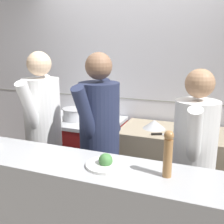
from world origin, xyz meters
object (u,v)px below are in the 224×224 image
Objects in this scene: mixing_bowl_steel at (154,124)px; chef_sous at (100,140)px; chef_head_cook at (44,130)px; plated_dish_appetiser at (106,163)px; chef_line at (193,161)px; stock_pot at (75,114)px; chefs_knife at (167,134)px; oven_range at (82,154)px; pepper_mill at (168,153)px.

mixing_bowl_steel is 0.79m from chef_sous.
chef_sous is at bearing -12.01° from chef_head_cook.
plated_dish_appetiser is at bearing -92.96° from mixing_bowl_steel.
chef_head_cook reaches higher than mixing_bowl_steel.
chef_line is (1.46, -0.07, -0.06)m from chef_head_cook.
stock_pot is 0.17× the size of chef_sous.
chefs_knife is at bearing 15.96° from chef_head_cook.
mixing_bowl_steel is 0.15× the size of chef_line.
chef_head_cook is (-1.15, -0.50, 0.06)m from chefs_knife.
chef_sous is 1.07× the size of chef_line.
chefs_knife is 0.23× the size of chef_line.
plated_dish_appetiser is (0.85, -1.26, 0.58)m from oven_range.
stock_pot is at bearing 154.47° from chef_line.
chef_line is (0.31, -0.57, -0.00)m from chefs_knife.
plated_dish_appetiser is at bearing -40.17° from chef_head_cook.
mixing_bowl_steel is (0.97, 0.04, -0.04)m from stock_pot.
chefs_knife is (0.17, -0.17, -0.04)m from mixing_bowl_steel.
plated_dish_appetiser is (-0.23, -1.09, 0.12)m from chefs_knife.
chef_head_cook is at bearing -156.74° from chefs_knife.
chef_sous reaches higher than plated_dish_appetiser.
pepper_mill is (0.18, -1.09, 0.26)m from chefs_knife.
plated_dish_appetiser is 0.43m from pepper_mill.
stock_pot is 0.92m from chef_sous.
chef_sous is at bearing -133.20° from chefs_knife.
pepper_mill is 0.59m from chef_line.
oven_range is at bearing 179.94° from mixing_bowl_steel.
chef_line is at bearing 75.95° from pepper_mill.
chef_sous is (-0.35, -0.71, 0.02)m from mixing_bowl_steel.
chef_line reaches higher than mixing_bowl_steel.
chef_sous is (0.64, -0.05, -0.00)m from chef_head_cook.
mixing_bowl_steel is at bearing -0.06° from oven_range.
mixing_bowl_steel is 1.19m from chef_head_cook.
oven_range is 1.64m from chef_line.
chef_head_cook is at bearing -179.12° from chef_sous.
chefs_knife is (1.09, -0.17, 0.46)m from oven_range.
stock_pot is 1.19× the size of mixing_bowl_steel.
chef_sous is (0.57, -0.72, 0.52)m from oven_range.
chef_head_cook is at bearing 147.13° from plated_dish_appetiser.
chefs_knife is (1.14, -0.12, -0.08)m from stock_pot.
stock_pot is 1.80m from pepper_mill.
chef_line is at bearing -61.83° from chefs_knife.
chef_line is at bearing -27.89° from oven_range.
chef_sous is at bearing 117.46° from plated_dish_appetiser.
chef_head_cook and chef_sous have the same top height.
mixing_bowl_steel is 0.88m from chef_line.
chef_line is (0.47, -0.74, -0.04)m from mixing_bowl_steel.
stock_pot is 1.52m from plated_dish_appetiser.
stock_pot is at bearing 137.27° from pepper_mill.
stock_pot is at bearing 126.59° from plated_dish_appetiser.
plated_dish_appetiser is at bearing -179.46° from pepper_mill.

